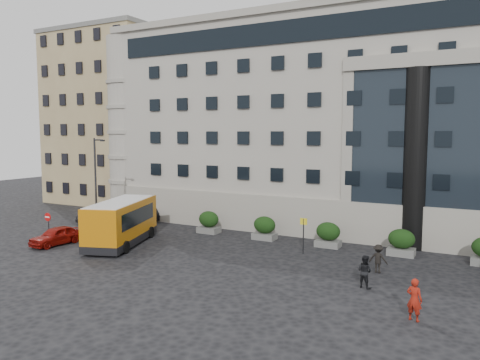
% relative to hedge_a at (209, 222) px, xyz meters
% --- Properties ---
extents(ground, '(120.00, 120.00, 0.00)m').
position_rel_hedge_a_xyz_m(ground, '(4.00, -7.80, -0.93)').
color(ground, black).
rests_on(ground, ground).
extents(civic_building, '(44.00, 24.00, 18.00)m').
position_rel_hedge_a_xyz_m(civic_building, '(10.00, 14.20, 8.07)').
color(civic_building, '#9B9489').
rests_on(civic_building, ground).
extents(entrance_column, '(1.80, 1.80, 13.00)m').
position_rel_hedge_a_xyz_m(entrance_column, '(16.00, 2.50, 5.57)').
color(entrance_column, black).
rests_on(entrance_column, ground).
extents(apartment_near, '(14.00, 14.00, 20.00)m').
position_rel_hedge_a_xyz_m(apartment_near, '(-20.00, 12.20, 9.07)').
color(apartment_near, '#9A8259').
rests_on(apartment_near, ground).
extents(apartment_far, '(13.00, 13.00, 22.00)m').
position_rel_hedge_a_xyz_m(apartment_far, '(-23.00, 30.20, 10.07)').
color(apartment_far, '#7B6148').
rests_on(apartment_far, ground).
extents(hedge_a, '(1.80, 1.26, 1.84)m').
position_rel_hedge_a_xyz_m(hedge_a, '(0.00, 0.00, 0.00)').
color(hedge_a, '#565654').
rests_on(hedge_a, ground).
extents(hedge_b, '(1.80, 1.26, 1.84)m').
position_rel_hedge_a_xyz_m(hedge_b, '(5.20, 0.00, 0.00)').
color(hedge_b, '#565654').
rests_on(hedge_b, ground).
extents(hedge_c, '(1.80, 1.26, 1.84)m').
position_rel_hedge_a_xyz_m(hedge_c, '(10.40, 0.00, 0.00)').
color(hedge_c, '#565654').
rests_on(hedge_c, ground).
extents(hedge_d, '(1.80, 1.26, 1.84)m').
position_rel_hedge_a_xyz_m(hedge_d, '(15.60, 0.00, 0.00)').
color(hedge_d, '#565654').
rests_on(hedge_d, ground).
extents(street_lamp, '(1.16, 0.18, 8.00)m').
position_rel_hedge_a_xyz_m(street_lamp, '(-7.94, -4.80, 3.44)').
color(street_lamp, '#262628').
rests_on(street_lamp, ground).
extents(bus_stop_sign, '(0.50, 0.08, 2.52)m').
position_rel_hedge_a_xyz_m(bus_stop_sign, '(9.50, -2.80, 0.80)').
color(bus_stop_sign, '#262628').
rests_on(bus_stop_sign, ground).
extents(no_entry_sign, '(0.64, 0.16, 2.32)m').
position_rel_hedge_a_xyz_m(no_entry_sign, '(-9.00, -8.84, 0.72)').
color(no_entry_sign, '#262628').
rests_on(no_entry_sign, ground).
extents(minibus, '(5.18, 8.41, 3.31)m').
position_rel_hedge_a_xyz_m(minibus, '(-3.61, -6.63, 0.89)').
color(minibus, '#BF6C08').
rests_on(minibus, ground).
extents(red_truck, '(2.54, 5.10, 2.70)m').
position_rel_hedge_a_xyz_m(red_truck, '(-9.51, 5.20, 0.45)').
color(red_truck, maroon).
rests_on(red_truck, ground).
extents(parked_car_a, '(2.00, 4.20, 1.39)m').
position_rel_hedge_a_xyz_m(parked_car_a, '(-7.91, -9.03, -0.23)').
color(parked_car_a, maroon).
rests_on(parked_car_a, ground).
extents(parked_car_b, '(1.46, 3.93, 1.28)m').
position_rel_hedge_a_xyz_m(parked_car_b, '(-12.10, -0.80, -0.29)').
color(parked_car_b, black).
rests_on(parked_car_b, ground).
extents(parked_car_c, '(2.14, 4.68, 1.32)m').
position_rel_hedge_a_xyz_m(parked_car_c, '(-7.50, 0.90, -0.27)').
color(parked_car_c, black).
rests_on(parked_car_c, ground).
extents(parked_car_d, '(2.65, 5.11, 1.38)m').
position_rel_hedge_a_xyz_m(parked_car_d, '(-13.00, 4.66, -0.24)').
color(parked_car_d, black).
rests_on(parked_car_d, ground).
extents(pedestrian_a, '(0.81, 0.65, 1.95)m').
position_rel_hedge_a_xyz_m(pedestrian_a, '(18.00, -11.46, 0.05)').
color(pedestrian_a, '#9C1C0F').
rests_on(pedestrian_a, ground).
extents(pedestrian_b, '(1.04, 0.91, 1.81)m').
position_rel_hedge_a_xyz_m(pedestrian_b, '(14.95, -7.96, -0.02)').
color(pedestrian_b, black).
rests_on(pedestrian_b, ground).
extents(pedestrian_c, '(1.17, 0.73, 1.74)m').
position_rel_hedge_a_xyz_m(pedestrian_c, '(15.04, -4.83, -0.06)').
color(pedestrian_c, black).
rests_on(pedestrian_c, ground).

